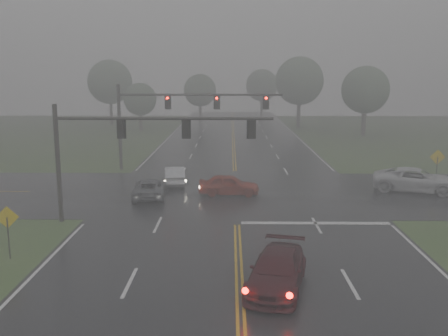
{
  "coord_description": "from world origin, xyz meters",
  "views": [
    {
      "loc": [
        -0.38,
        -13.14,
        8.4
      ],
      "look_at": [
        -0.76,
        16.0,
        2.93
      ],
      "focal_mm": 40.0,
      "sensor_mm": 36.0,
      "label": 1
    }
  ],
  "objects_px": {
    "car_grey": "(150,198)",
    "signal_gantry_far": "(170,110)",
    "sedan_red": "(229,195)",
    "sedan_silver": "(175,184)",
    "pickup_white": "(416,192)",
    "signal_gantry_near": "(124,140)",
    "sedan_maroon": "(277,288)"
  },
  "relations": [
    {
      "from": "car_grey",
      "to": "signal_gantry_far",
      "type": "height_order",
      "value": "signal_gantry_far"
    },
    {
      "from": "signal_gantry_far",
      "to": "car_grey",
      "type": "bearing_deg",
      "value": -91.7
    },
    {
      "from": "car_grey",
      "to": "signal_gantry_near",
      "type": "height_order",
      "value": "signal_gantry_near"
    },
    {
      "from": "signal_gantry_near",
      "to": "signal_gantry_far",
      "type": "distance_m",
      "value": 16.12
    },
    {
      "from": "car_grey",
      "to": "pickup_white",
      "type": "bearing_deg",
      "value": -179.34
    },
    {
      "from": "sedan_silver",
      "to": "pickup_white",
      "type": "distance_m",
      "value": 17.97
    },
    {
      "from": "sedan_maroon",
      "to": "signal_gantry_far",
      "type": "xyz_separation_m",
      "value": [
        -7.14,
        25.17,
        5.34
      ]
    },
    {
      "from": "sedan_silver",
      "to": "car_grey",
      "type": "height_order",
      "value": "sedan_silver"
    },
    {
      "from": "sedan_maroon",
      "to": "sedan_red",
      "type": "relative_size",
      "value": 1.17
    },
    {
      "from": "signal_gantry_far",
      "to": "sedan_maroon",
      "type": "bearing_deg",
      "value": -74.15
    },
    {
      "from": "sedan_red",
      "to": "pickup_white",
      "type": "xyz_separation_m",
      "value": [
        13.62,
        1.19,
        0.0
      ]
    },
    {
      "from": "sedan_silver",
      "to": "sedan_red",
      "type": "bearing_deg",
      "value": 133.96
    },
    {
      "from": "pickup_white",
      "to": "signal_gantry_near",
      "type": "height_order",
      "value": "signal_gantry_near"
    },
    {
      "from": "sedan_maroon",
      "to": "car_grey",
      "type": "height_order",
      "value": "sedan_maroon"
    },
    {
      "from": "signal_gantry_near",
      "to": "sedan_maroon",
      "type": "bearing_deg",
      "value": -49.01
    },
    {
      "from": "sedan_red",
      "to": "car_grey",
      "type": "height_order",
      "value": "sedan_red"
    },
    {
      "from": "sedan_maroon",
      "to": "pickup_white",
      "type": "bearing_deg",
      "value": 69.03
    },
    {
      "from": "sedan_silver",
      "to": "signal_gantry_near",
      "type": "xyz_separation_m",
      "value": [
        -1.71,
        -9.95,
        4.77
      ]
    },
    {
      "from": "car_grey",
      "to": "pickup_white",
      "type": "height_order",
      "value": "pickup_white"
    },
    {
      "from": "sedan_red",
      "to": "sedan_silver",
      "type": "relative_size",
      "value": 1.0
    },
    {
      "from": "signal_gantry_far",
      "to": "sedan_silver",
      "type": "bearing_deg",
      "value": -81.04
    },
    {
      "from": "sedan_maroon",
      "to": "sedan_silver",
      "type": "distance_m",
      "value": 20.0
    },
    {
      "from": "pickup_white",
      "to": "signal_gantry_far",
      "type": "relative_size",
      "value": 0.42
    },
    {
      "from": "car_grey",
      "to": "signal_gantry_far",
      "type": "relative_size",
      "value": 0.32
    },
    {
      "from": "pickup_white",
      "to": "sedan_maroon",
      "type": "bearing_deg",
      "value": 165.02
    },
    {
      "from": "sedan_red",
      "to": "signal_gantry_far",
      "type": "distance_m",
      "value": 12.09
    },
    {
      "from": "sedan_maroon",
      "to": "sedan_red",
      "type": "height_order",
      "value": "sedan_red"
    },
    {
      "from": "signal_gantry_near",
      "to": "pickup_white",
      "type": "bearing_deg",
      "value": 21.67
    },
    {
      "from": "sedan_silver",
      "to": "signal_gantry_near",
      "type": "bearing_deg",
      "value": 72.95
    },
    {
      "from": "sedan_red",
      "to": "signal_gantry_near",
      "type": "height_order",
      "value": "signal_gantry_near"
    },
    {
      "from": "sedan_silver",
      "to": "signal_gantry_far",
      "type": "relative_size",
      "value": 0.29
    },
    {
      "from": "signal_gantry_near",
      "to": "signal_gantry_far",
      "type": "xyz_separation_m",
      "value": [
        0.74,
        16.1,
        0.57
      ]
    }
  ]
}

